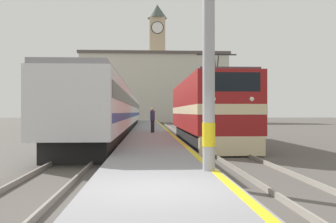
{
  "coord_description": "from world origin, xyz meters",
  "views": [
    {
      "loc": [
        -0.3,
        -7.54,
        1.89
      ],
      "look_at": [
        1.14,
        18.64,
        1.95
      ],
      "focal_mm": 42.0,
      "sensor_mm": 36.0,
      "label": 1
    }
  ],
  "objects_px": {
    "locomotive_train": "(206,111)",
    "clock_tower": "(157,60)",
    "person_on_platform": "(153,119)",
    "catenary_mast": "(211,32)",
    "passenger_train": "(119,111)"
  },
  "relations": [
    {
      "from": "catenary_mast",
      "to": "person_on_platform",
      "type": "relative_size",
      "value": 3.96
    },
    {
      "from": "catenary_mast",
      "to": "passenger_train",
      "type": "bearing_deg",
      "value": 98.41
    },
    {
      "from": "clock_tower",
      "to": "passenger_train",
      "type": "bearing_deg",
      "value": -96.46
    },
    {
      "from": "passenger_train",
      "to": "clock_tower",
      "type": "height_order",
      "value": "clock_tower"
    },
    {
      "from": "passenger_train",
      "to": "catenary_mast",
      "type": "distance_m",
      "value": 29.14
    },
    {
      "from": "locomotive_train",
      "to": "clock_tower",
      "type": "distance_m",
      "value": 59.16
    },
    {
      "from": "locomotive_train",
      "to": "catenary_mast",
      "type": "distance_m",
      "value": 13.89
    },
    {
      "from": "catenary_mast",
      "to": "person_on_platform",
      "type": "bearing_deg",
      "value": 93.61
    },
    {
      "from": "person_on_platform",
      "to": "clock_tower",
      "type": "distance_m",
      "value": 54.41
    },
    {
      "from": "catenary_mast",
      "to": "person_on_platform",
      "type": "height_order",
      "value": "catenary_mast"
    },
    {
      "from": "passenger_train",
      "to": "person_on_platform",
      "type": "height_order",
      "value": "passenger_train"
    },
    {
      "from": "passenger_train",
      "to": "clock_tower",
      "type": "bearing_deg",
      "value": 83.54
    },
    {
      "from": "locomotive_train",
      "to": "passenger_train",
      "type": "height_order",
      "value": "locomotive_train"
    },
    {
      "from": "locomotive_train",
      "to": "clock_tower",
      "type": "height_order",
      "value": "clock_tower"
    },
    {
      "from": "locomotive_train",
      "to": "catenary_mast",
      "type": "bearing_deg",
      "value": -98.05
    }
  ]
}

